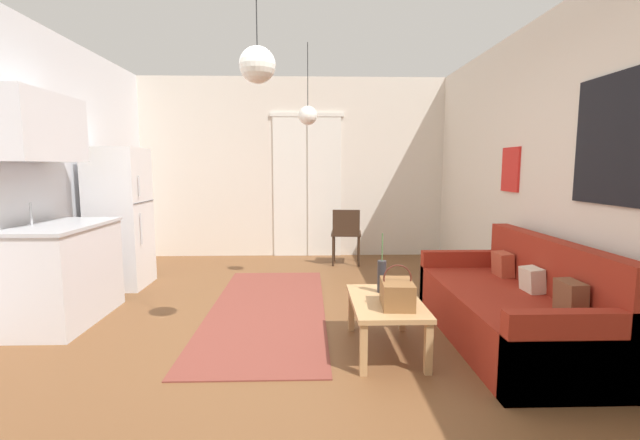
# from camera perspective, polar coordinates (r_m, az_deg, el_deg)

# --- Properties ---
(ground_plane) EXTENTS (5.26, 7.59, 0.10)m
(ground_plane) POSITION_cam_1_polar(r_m,az_deg,el_deg) (3.53, -5.30, -17.09)
(ground_plane) COLOR brown
(wall_back) EXTENTS (4.86, 0.13, 2.75)m
(wall_back) POSITION_cam_1_polar(r_m,az_deg,el_deg) (6.77, -3.48, 6.79)
(wall_back) COLOR silver
(wall_back) RESTS_ON ground_plane
(wall_right) EXTENTS (0.12, 7.19, 2.75)m
(wall_right) POSITION_cam_1_polar(r_m,az_deg,el_deg) (3.88, 32.40, 5.72)
(wall_right) COLOR silver
(wall_right) RESTS_ON ground_plane
(area_rug) EXTENTS (1.11, 2.87, 0.01)m
(area_rug) POSITION_cam_1_polar(r_m,az_deg,el_deg) (4.35, -6.95, -11.61)
(area_rug) COLOR brown
(area_rug) RESTS_ON ground_plane
(couch) EXTENTS (0.86, 1.91, 0.83)m
(couch) POSITION_cam_1_polar(r_m,az_deg,el_deg) (3.83, 24.47, -10.73)
(couch) COLOR maroon
(couch) RESTS_ON ground_plane
(coffee_table) EXTENTS (0.52, 0.88, 0.40)m
(coffee_table) POSITION_cam_1_polar(r_m,az_deg,el_deg) (3.36, 8.69, -11.27)
(coffee_table) COLOR tan
(coffee_table) RESTS_ON ground_plane
(bamboo_vase) EXTENTS (0.07, 0.07, 0.48)m
(bamboo_vase) POSITION_cam_1_polar(r_m,az_deg,el_deg) (3.50, 8.17, -7.37)
(bamboo_vase) COLOR #2D2D33
(bamboo_vase) RESTS_ON coffee_table
(handbag) EXTENTS (0.24, 0.34, 0.31)m
(handbag) POSITION_cam_1_polar(r_m,az_deg,el_deg) (3.19, 10.16, -9.52)
(handbag) COLOR brown
(handbag) RESTS_ON coffee_table
(refrigerator) EXTENTS (0.59, 0.62, 1.61)m
(refrigerator) POSITION_cam_1_polar(r_m,az_deg,el_deg) (5.49, -24.95, 0.24)
(refrigerator) COLOR white
(refrigerator) RESTS_ON ground_plane
(kitchen_counter) EXTENTS (0.59, 1.12, 2.02)m
(kitchen_counter) POSITION_cam_1_polar(r_m,az_deg,el_deg) (4.48, -31.25, -1.98)
(kitchen_counter) COLOR silver
(kitchen_counter) RESTS_ON ground_plane
(accent_chair) EXTENTS (0.46, 0.44, 0.80)m
(accent_chair) POSITION_cam_1_polar(r_m,az_deg,el_deg) (6.14, 3.48, -1.61)
(accent_chair) COLOR #382619
(accent_chair) RESTS_ON ground_plane
(pendant_lamp_near) EXTENTS (0.25, 0.25, 0.79)m
(pendant_lamp_near) POSITION_cam_1_polar(r_m,az_deg,el_deg) (3.17, -8.28, 19.66)
(pendant_lamp_near) COLOR black
(pendant_lamp_far) EXTENTS (0.21, 0.21, 0.89)m
(pendant_lamp_far) POSITION_cam_1_polar(r_m,az_deg,el_deg) (4.95, -1.62, 13.68)
(pendant_lamp_far) COLOR black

